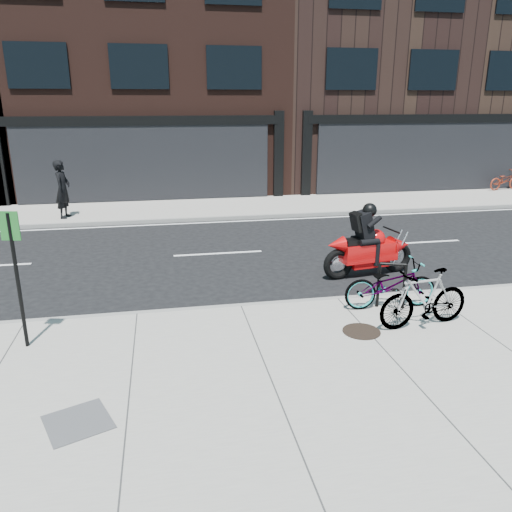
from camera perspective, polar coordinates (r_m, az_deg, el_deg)
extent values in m
plane|color=black|center=(11.74, -3.24, -2.54)|extent=(120.00, 120.00, 0.00)
cube|color=gray|center=(7.27, 2.17, -15.36)|extent=(60.00, 6.00, 0.13)
cube|color=gray|center=(19.16, -6.33, 5.43)|extent=(60.00, 3.50, 0.13)
cube|color=black|center=(25.67, -13.14, 24.24)|extent=(12.00, 10.00, 14.50)
cube|color=black|center=(27.98, 14.39, 21.48)|extent=(12.00, 10.00, 12.50)
cylinder|color=black|center=(9.95, 13.82, -3.28)|extent=(0.06, 0.06, 0.88)
cylinder|color=black|center=(10.00, 16.59, -3.39)|extent=(0.06, 0.06, 0.88)
cylinder|color=black|center=(9.83, 15.41, -0.92)|extent=(0.48, 0.22, 0.06)
imported|color=gray|center=(9.95, 15.13, -3.15)|extent=(1.84, 0.71, 0.95)
imported|color=gray|center=(9.31, 18.67, -4.59)|extent=(1.80, 0.70, 1.06)
torus|color=black|center=(12.55, 15.82, -0.13)|extent=(0.76, 0.27, 0.75)
torus|color=black|center=(11.71, 9.37, -0.93)|extent=(0.76, 0.27, 0.75)
cube|color=#BD080A|center=(12.04, 12.73, 0.50)|extent=(1.41, 0.64, 0.43)
cone|color=#BD080A|center=(12.49, 16.10, 1.18)|extent=(0.58, 0.57, 0.50)
sphere|color=#BD080A|center=(12.05, 13.51, 1.92)|extent=(0.45, 0.45, 0.45)
cube|color=black|center=(11.79, 11.42, 1.61)|extent=(0.67, 0.41, 0.14)
cylinder|color=silver|center=(11.97, 9.61, -0.66)|extent=(0.63, 0.20, 0.10)
cube|color=black|center=(11.77, 12.19, 3.48)|extent=(0.50, 0.47, 0.67)
cube|color=black|center=(11.66, 11.46, 3.85)|extent=(0.31, 0.38, 0.46)
sphere|color=black|center=(11.77, 12.86, 5.13)|extent=(0.33, 0.33, 0.33)
imported|color=black|center=(18.29, -21.22, 7.12)|extent=(0.61, 0.80, 1.96)
imported|color=maroon|center=(25.31, 26.59, 7.77)|extent=(1.75, 0.86, 0.88)
cylinder|color=black|center=(8.99, 11.96, -8.42)|extent=(0.71, 0.71, 0.02)
cube|color=#48484A|center=(6.96, -19.67, -17.43)|extent=(0.98, 0.98, 0.02)
cylinder|color=black|center=(8.74, -25.55, -2.71)|extent=(0.06, 0.06, 2.23)
cube|color=#1D6624|center=(8.49, -26.35, 3.10)|extent=(0.30, 0.09, 0.46)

